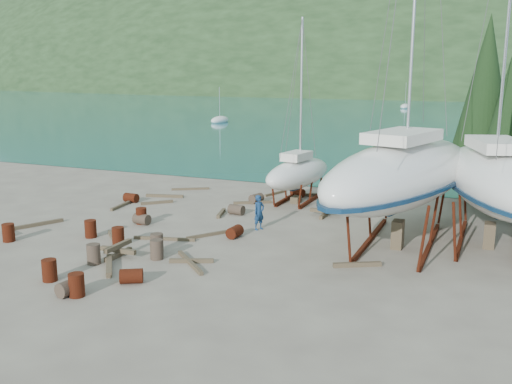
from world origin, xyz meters
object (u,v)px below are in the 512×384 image
at_px(large_sailboat_far, 494,179).
at_px(worker, 259,212).
at_px(large_sailboat_near, 403,173).
at_px(small_sailboat_shore, 298,173).

relative_size(large_sailboat_far, worker, 10.66).
bearing_deg(worker, large_sailboat_near, -61.75).
height_order(large_sailboat_near, small_sailboat_shore, large_sailboat_near).
bearing_deg(large_sailboat_near, worker, -162.34).
relative_size(large_sailboat_near, small_sailboat_shore, 1.89).
relative_size(large_sailboat_far, small_sailboat_shore, 1.73).
relative_size(small_sailboat_shore, worker, 6.17).
distance_m(small_sailboat_shore, worker, 7.06).
distance_m(large_sailboat_far, worker, 11.54).
bearing_deg(large_sailboat_far, small_sailboat_shore, 139.02).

